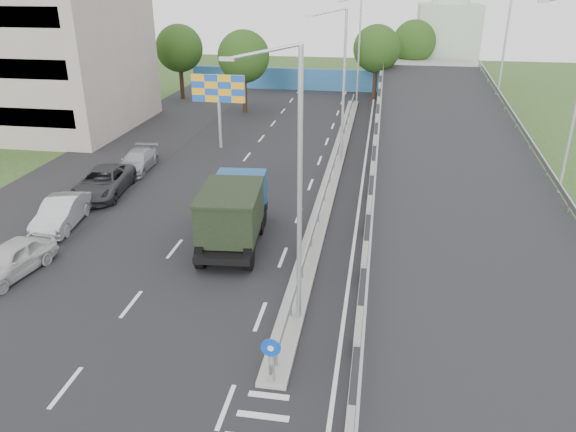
% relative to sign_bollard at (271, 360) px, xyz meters
% --- Properties ---
extents(road_surface, '(26.00, 90.00, 0.04)m').
position_rel_sign_bollard_xyz_m(road_surface, '(-3.00, 17.83, -1.03)').
color(road_surface, black).
rests_on(road_surface, ground).
extents(parking_strip, '(8.00, 90.00, 0.05)m').
position_rel_sign_bollard_xyz_m(parking_strip, '(-16.00, 17.83, -1.03)').
color(parking_strip, black).
rests_on(parking_strip, ground).
extents(median, '(1.00, 44.00, 0.20)m').
position_rel_sign_bollard_xyz_m(median, '(0.00, 21.83, -0.93)').
color(median, gray).
rests_on(median, ground).
extents(overpass_ramp, '(10.00, 50.00, 3.50)m').
position_rel_sign_bollard_xyz_m(overpass_ramp, '(7.50, 21.83, 0.72)').
color(overpass_ramp, gray).
rests_on(overpass_ramp, ground).
extents(median_guardrail, '(0.09, 44.00, 0.71)m').
position_rel_sign_bollard_xyz_m(median_guardrail, '(0.00, 21.83, -0.28)').
color(median_guardrail, gray).
rests_on(median_guardrail, median).
extents(sign_bollard, '(0.64, 0.23, 1.67)m').
position_rel_sign_bollard_xyz_m(sign_bollard, '(0.00, 0.00, 0.00)').
color(sign_bollard, black).
rests_on(sign_bollard, median).
extents(lamp_post_near, '(2.74, 0.18, 10.08)m').
position_rel_sign_bollard_xyz_m(lamp_post_near, '(0.11, 3.83, 4.77)').
color(lamp_post_near, '#B2B5B7').
rests_on(lamp_post_near, median).
extents(lamp_post_mid, '(2.74, 0.18, 10.08)m').
position_rel_sign_bollard_xyz_m(lamp_post_mid, '(0.11, 23.83, 4.77)').
color(lamp_post_mid, '#B2B5B7').
rests_on(lamp_post_mid, median).
extents(lamp_post_far, '(2.74, 0.18, 10.08)m').
position_rel_sign_bollard_xyz_m(lamp_post_far, '(0.11, 43.83, 4.77)').
color(lamp_post_far, '#B2B5B7').
rests_on(lamp_post_far, median).
extents(blue_wall, '(30.00, 0.50, 2.40)m').
position_rel_sign_bollard_xyz_m(blue_wall, '(-4.00, 49.83, 0.17)').
color(blue_wall, '#245F85').
rests_on(blue_wall, ground).
extents(church, '(7.00, 7.00, 13.80)m').
position_rel_sign_bollard_xyz_m(church, '(10.00, 57.83, 4.28)').
color(church, '#B2CCAD').
rests_on(church, ground).
extents(billboard, '(4.00, 0.24, 5.50)m').
position_rel_sign_bollard_xyz_m(billboard, '(-9.00, 25.83, 3.15)').
color(billboard, '#B2B5B7').
rests_on(billboard, ground).
extents(tree_left_mid, '(4.80, 4.80, 7.60)m').
position_rel_sign_bollard_xyz_m(tree_left_mid, '(-10.00, 37.83, 4.14)').
color(tree_left_mid, black).
rests_on(tree_left_mid, ground).
extents(tree_median_far, '(4.80, 4.80, 7.60)m').
position_rel_sign_bollard_xyz_m(tree_median_far, '(2.00, 45.83, 4.14)').
color(tree_median_far, black).
rests_on(tree_median_far, ground).
extents(tree_left_far, '(4.80, 4.80, 7.60)m').
position_rel_sign_bollard_xyz_m(tree_left_far, '(-18.00, 42.83, 4.14)').
color(tree_left_far, black).
rests_on(tree_left_far, ground).
extents(tree_ramp_far, '(4.80, 4.80, 7.60)m').
position_rel_sign_bollard_xyz_m(tree_ramp_far, '(6.00, 52.83, 4.14)').
color(tree_ramp_far, black).
rests_on(tree_ramp_far, ground).
extents(dump_truck, '(3.17, 7.14, 3.06)m').
position_rel_sign_bollard_xyz_m(dump_truck, '(-3.83, 10.11, 0.66)').
color(dump_truck, black).
rests_on(dump_truck, ground).
extents(parked_car_a, '(2.46, 4.65, 1.51)m').
position_rel_sign_bollard_xyz_m(parked_car_a, '(-12.63, 5.27, -0.28)').
color(parked_car_a, '#BABABA').
rests_on(parked_car_a, ground).
extents(parked_car_b, '(2.23, 4.82, 1.53)m').
position_rel_sign_bollard_xyz_m(parked_car_b, '(-13.21, 10.42, -0.27)').
color(parked_car_b, '#ADAEB3').
rests_on(parked_car_b, ground).
extents(parked_car_c, '(3.20, 5.85, 1.55)m').
position_rel_sign_bollard_xyz_m(parked_car_c, '(-13.23, 15.15, -0.26)').
color(parked_car_c, '#303135').
rests_on(parked_car_c, ground).
extents(parked_car_d, '(2.20, 4.70, 1.33)m').
position_rel_sign_bollard_xyz_m(parked_car_d, '(-13.07, 19.75, -0.37)').
color(parked_car_d, '#9DA0A5').
rests_on(parked_car_d, ground).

